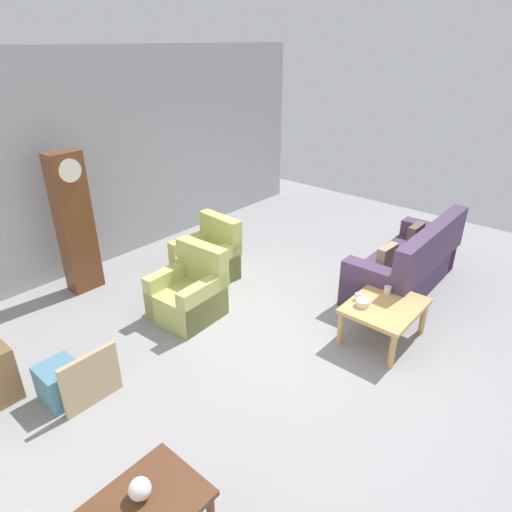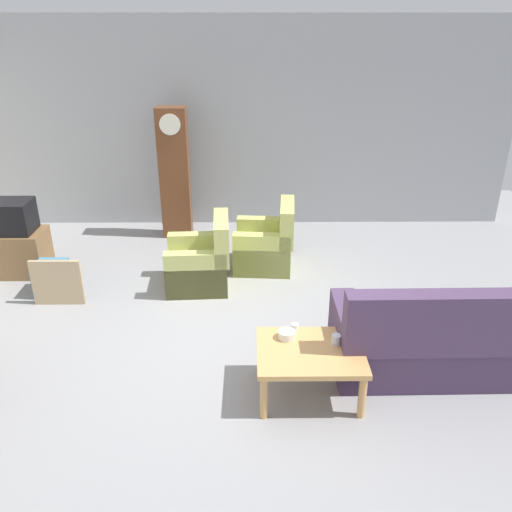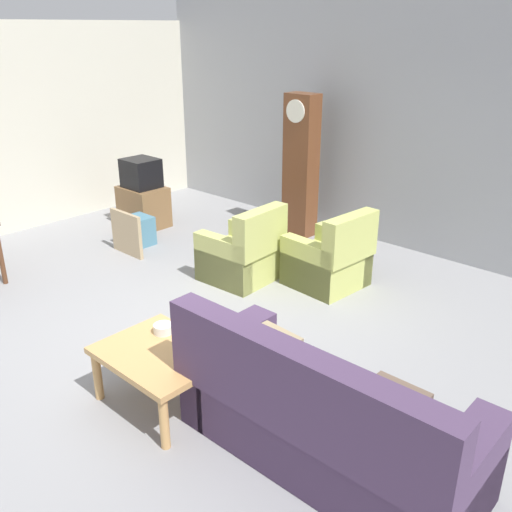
# 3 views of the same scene
# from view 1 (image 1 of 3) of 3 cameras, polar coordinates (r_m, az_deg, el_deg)

# --- Properties ---
(ground_plane) EXTENTS (10.40, 10.40, 0.00)m
(ground_plane) POSITION_cam_1_polar(r_m,az_deg,el_deg) (5.56, 4.98, -9.93)
(ground_plane) COLOR gray
(garage_door_wall) EXTENTS (8.40, 0.16, 3.20)m
(garage_door_wall) POSITION_cam_1_polar(r_m,az_deg,el_deg) (7.38, -18.16, 11.84)
(garage_door_wall) COLOR #9EA0A5
(garage_door_wall) RESTS_ON ground_plane
(couch_floral) EXTENTS (2.11, 0.91, 1.04)m
(couch_floral) POSITION_cam_1_polar(r_m,az_deg,el_deg) (6.68, 18.78, -1.22)
(couch_floral) COLOR #4C3856
(couch_floral) RESTS_ON ground_plane
(armchair_olive_near) EXTENTS (0.83, 0.80, 0.92)m
(armchair_olive_near) POSITION_cam_1_polar(r_m,az_deg,el_deg) (5.80, -8.55, -4.87)
(armchair_olive_near) COLOR #B7BC66
(armchair_olive_near) RESTS_ON ground_plane
(armchair_olive_far) EXTENTS (0.84, 0.81, 0.92)m
(armchair_olive_far) POSITION_cam_1_polar(r_m,az_deg,el_deg) (6.66, -6.23, -0.43)
(armchair_olive_far) COLOR #BEC566
(armchair_olive_far) RESTS_ON ground_plane
(coffee_table_wood) EXTENTS (0.96, 0.76, 0.48)m
(coffee_table_wood) POSITION_cam_1_polar(r_m,az_deg,el_deg) (5.47, 16.17, -6.55)
(coffee_table_wood) COLOR tan
(coffee_table_wood) RESTS_ON ground_plane
(grandfather_clock) EXTENTS (0.44, 0.30, 1.98)m
(grandfather_clock) POSITION_cam_1_polar(r_m,az_deg,el_deg) (6.56, -22.23, 3.87)
(grandfather_clock) COLOR brown
(grandfather_clock) RESTS_ON ground_plane
(framed_picture_leaning) EXTENTS (0.60, 0.05, 0.58)m
(framed_picture_leaning) POSITION_cam_1_polar(r_m,az_deg,el_deg) (4.76, -20.38, -14.62)
(framed_picture_leaning) COLOR tan
(framed_picture_leaning) RESTS_ON ground_plane
(storage_box_blue) EXTENTS (0.36, 0.39, 0.40)m
(storage_box_blue) POSITION_cam_1_polar(r_m,az_deg,el_deg) (4.97, -23.77, -14.67)
(storage_box_blue) COLOR teal
(storage_box_blue) RESTS_ON ground_plane
(glass_dome_cloche) EXTENTS (0.14, 0.14, 0.14)m
(glass_dome_cloche) POSITION_cam_1_polar(r_m,az_deg,el_deg) (3.10, -14.68, -26.93)
(glass_dome_cloche) COLOR silver
(glass_dome_cloche) RESTS_ON console_table_dark
(cup_white_porcelain) EXTENTS (0.07, 0.07, 0.08)m
(cup_white_porcelain) POSITION_cam_1_polar(r_m,az_deg,el_deg) (5.42, 12.92, -5.07)
(cup_white_porcelain) COLOR white
(cup_white_porcelain) RESTS_ON coffee_table_wood
(cup_blue_rimmed) EXTENTS (0.09, 0.09, 0.09)m
(cup_blue_rimmed) POSITION_cam_1_polar(r_m,az_deg,el_deg) (5.64, 16.53, -4.19)
(cup_blue_rimmed) COLOR silver
(cup_blue_rimmed) RESTS_ON coffee_table_wood
(bowl_white_stacked) EXTENTS (0.16, 0.16, 0.07)m
(bowl_white_stacked) POSITION_cam_1_polar(r_m,az_deg,el_deg) (5.32, 13.52, -5.85)
(bowl_white_stacked) COLOR white
(bowl_white_stacked) RESTS_ON coffee_table_wood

